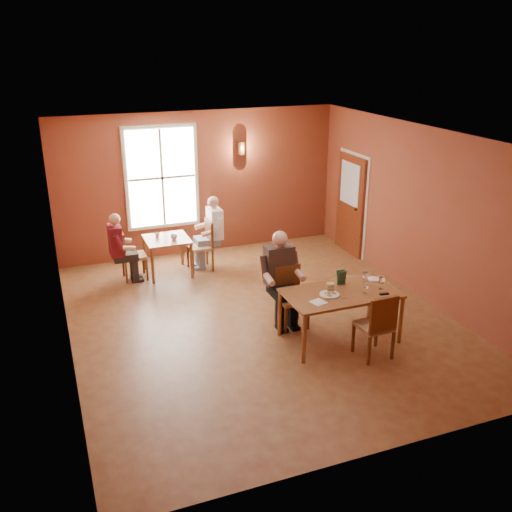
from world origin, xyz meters
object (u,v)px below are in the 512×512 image
object	(u,v)px
main_table	(340,316)
diner_main	(293,284)
chair_empty	(374,325)
diner_maroon	(132,246)
chair_diner_main	(292,298)
chair_diner_maroon	(134,255)
second_table	(168,256)
diner_white	(201,236)
chair_diner_white	(200,246)

from	to	relation	value
main_table	diner_main	distance (m)	0.87
chair_empty	diner_maroon	world-z (taller)	diner_maroon
chair_diner_main	chair_empty	world-z (taller)	chair_empty
diner_main	chair_empty	xyz separation A→B (m)	(0.72, -1.23, -0.24)
main_table	chair_diner_maroon	size ratio (longest dim) A/B	1.74
chair_empty	second_table	world-z (taller)	chair_empty
main_table	diner_main	world-z (taller)	diner_main
diner_white	chair_diner_maroon	distance (m)	1.35
chair_diner_main	diner_white	world-z (taller)	diner_white
diner_main	chair_diner_white	xyz separation A→B (m)	(-0.71, 2.89, -0.24)
chair_diner_main	chair_diner_maroon	bearing A→B (deg)	-54.84
chair_diner_maroon	diner_maroon	xyz separation A→B (m)	(-0.03, 0.00, 0.17)
diner_main	diner_white	distance (m)	2.97
main_table	chair_empty	bearing A→B (deg)	-70.32
diner_main	diner_white	bearing A→B (deg)	-76.67
chair_diner_white	diner_maroon	distance (m)	1.34
main_table	chair_diner_maroon	world-z (taller)	chair_diner_maroon
chair_diner_main	second_table	xyz separation A→B (m)	(-1.36, 2.86, -0.12)
chair_diner_main	chair_empty	size ratio (longest dim) A/B	0.97
chair_diner_main	chair_diner_white	distance (m)	2.95
diner_white	chair_diner_maroon	xyz separation A→B (m)	(-1.33, 0.00, -0.21)
diner_main	second_table	xyz separation A→B (m)	(-1.36, 2.89, -0.37)
chair_diner_main	second_table	size ratio (longest dim) A/B	1.17
main_table	chair_empty	size ratio (longest dim) A/B	1.67
main_table	diner_main	size ratio (longest dim) A/B	1.14
diner_white	main_table	bearing A→B (deg)	-161.35
chair_diner_main	diner_main	distance (m)	0.25
diner_main	diner_white	size ratio (longest dim) A/B	1.06
chair_empty	chair_diner_white	distance (m)	4.37
chair_diner_white	chair_diner_main	bearing A→B (deg)	-165.97
chair_diner_main	second_table	bearing A→B (deg)	-64.49
chair_diner_white	chair_diner_maroon	world-z (taller)	chair_diner_white
diner_main	chair_diner_maroon	distance (m)	3.53
chair_diner_main	chair_empty	bearing A→B (deg)	119.66
second_table	chair_diner_white	bearing A→B (deg)	0.00
diner_main	chair_diner_white	distance (m)	2.99
chair_diner_white	diner_main	bearing A→B (deg)	-166.11
chair_diner_maroon	diner_main	bearing A→B (deg)	34.88
chair_diner_maroon	diner_maroon	distance (m)	0.17
second_table	chair_diner_main	bearing A→B (deg)	-64.49
chair_diner_main	diner_maroon	world-z (taller)	diner_maroon
second_table	chair_diner_white	distance (m)	0.66
second_table	chair_diner_maroon	size ratio (longest dim) A/B	0.86
chair_empty	chair_diner_white	world-z (taller)	chair_empty
chair_diner_main	diner_white	size ratio (longest dim) A/B	0.70
second_table	diner_maroon	size ratio (longest dim) A/B	0.63
diner_white	chair_diner_maroon	size ratio (longest dim) A/B	1.44
chair_diner_white	chair_diner_maroon	bearing A→B (deg)	90.00
diner_main	chair_empty	bearing A→B (deg)	120.26
main_table	chair_empty	xyz separation A→B (m)	(0.22, -0.61, 0.11)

